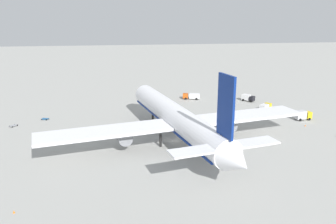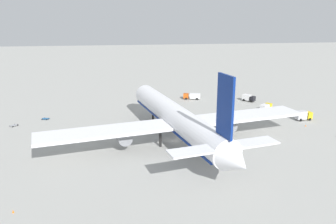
% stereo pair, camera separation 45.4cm
% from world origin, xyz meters
% --- Properties ---
extents(ground_plane, '(600.00, 600.00, 0.00)m').
position_xyz_m(ground_plane, '(0.00, 0.00, 0.00)').
color(ground_plane, '#9E9E99').
extents(airliner, '(68.91, 73.66, 22.75)m').
position_xyz_m(airliner, '(-1.22, -0.29, 6.67)').
color(airliner, white).
rests_on(airliner, ground).
extents(service_truck_0, '(4.95, 5.46, 2.44)m').
position_xyz_m(service_truck_0, '(25.37, -37.28, 1.41)').
color(service_truck_0, yellow).
rests_on(service_truck_0, ground).
extents(service_truck_1, '(4.07, 7.18, 2.33)m').
position_xyz_m(service_truck_1, '(46.31, -14.58, 1.35)').
color(service_truck_1, '#BF4C14').
rests_on(service_truck_1, ground).
extents(service_truck_2, '(5.21, 4.94, 2.61)m').
position_xyz_m(service_truck_2, '(39.79, -36.19, 1.43)').
color(service_truck_2, black).
rests_on(service_truck_2, ground).
extents(service_truck_3, '(2.99, 5.56, 3.19)m').
position_xyz_m(service_truck_3, '(12.84, -44.76, 1.70)').
color(service_truck_3, yellow).
rests_on(service_truck_3, ground).
extents(baggage_cart_0, '(2.80, 2.54, 0.40)m').
position_xyz_m(baggage_cart_0, '(19.68, 47.84, 0.27)').
color(baggage_cart_0, gray).
rests_on(baggage_cart_0, ground).
extents(baggage_cart_1, '(2.10, 2.90, 0.40)m').
position_xyz_m(baggage_cart_1, '(25.66, 39.40, 0.26)').
color(baggage_cart_1, '#26598C').
rests_on(baggage_cart_1, ground).
extents(traffic_cone_2, '(0.36, 0.36, 0.55)m').
position_xyz_m(traffic_cone_2, '(6.51, -42.32, 0.28)').
color(traffic_cone_2, orange).
rests_on(traffic_cone_2, ground).
extents(traffic_cone_3, '(0.36, 0.36, 0.55)m').
position_xyz_m(traffic_cone_3, '(-31.73, 34.31, 0.28)').
color(traffic_cone_3, orange).
rests_on(traffic_cone_3, ground).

